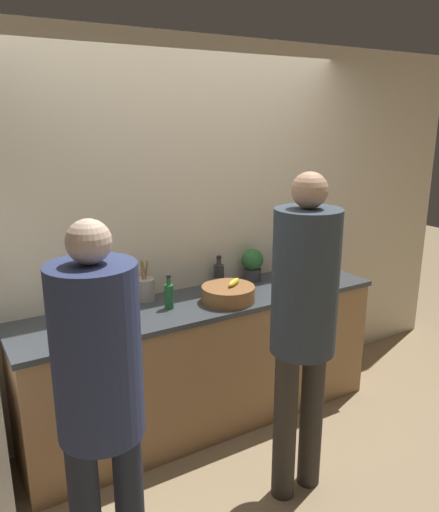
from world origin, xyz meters
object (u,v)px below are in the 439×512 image
Objects in this scene: bottle_dark at (219,274)px; potted_plant at (252,264)px; fruit_bowl at (228,294)px; utensil_crock at (145,289)px; person_center at (304,312)px; person_left at (99,388)px; cup_red at (301,276)px; bottle_green at (169,295)px; bottle_amber at (120,291)px.

bottle_dark is 0.90× the size of potted_plant.
fruit_bowl is 0.33m from bottle_dark.
utensil_crock is 0.84m from potted_plant.
person_center is at bearing -96.21° from bottle_dark.
person_left reaches higher than cup_red.
bottle_green is (0.74, 0.92, -0.04)m from person_left.
fruit_bowl is 1.57× the size of bottle_green.
potted_plant is (0.38, 0.28, 0.08)m from fruit_bowl.
fruit_bowl is at bearing -12.82° from bottle_green.
bottle_dark is 0.98× the size of bottle_green.
bottle_green is (0.24, -0.22, -0.00)m from bottle_amber.
fruit_bowl is at bearing 36.30° from person_left.
bottle_dark is 0.74m from bottle_amber.
utensil_crock is 1.18× the size of bottle_amber.
fruit_bowl is 0.70m from bottle_amber.
utensil_crock is 1.13× the size of potted_plant.
potted_plant is (0.77, 0.19, 0.04)m from bottle_green.
bottle_dark is (0.57, 0.01, 0.01)m from utensil_crock.
person_center is at bearing -65.26° from bottle_green.
person_left is 4.93× the size of fruit_bowl.
bottle_amber reaches higher than bottle_green.
person_center reaches higher than potted_plant.
bottle_amber is 0.95× the size of potted_plant.
potted_plant is (1.01, -0.03, 0.04)m from bottle_amber.
cup_red is (1.05, -0.03, -0.04)m from bottle_green.
bottle_amber is 1.32m from cup_red.
bottle_dark is at bearing 172.91° from potted_plant.
bottle_dark is (0.12, 1.06, -0.10)m from person_center.
person_left is at bearing -143.77° from potted_plant.
bottle_amber is at bearing 120.72° from person_center.
cup_red is at bearing 26.30° from person_left.
utensil_crock is (-0.46, 0.31, 0.02)m from fruit_bowl.
bottle_amber is 1.03× the size of bottle_green.
bottle_green reaches higher than bottle_dark.
person_left is 1.13m from person_center.
person_center is at bearing -110.51° from potted_plant.
person_left reaches higher than bottle_green.
person_center is at bearing -59.28° from bottle_amber.
cup_red is at bearing 4.74° from fruit_bowl.
utensil_crock is at bearing 113.43° from person_center.
person_left reaches higher than bottle_amber.
person_left is 6.39× the size of utensil_crock.
person_left is 2.00m from cup_red.
utensil_crock reaches higher than potted_plant.
potted_plant reaches higher than bottle_dark.
person_center is (1.13, 0.08, 0.06)m from person_left.
person_left is at bearing -137.45° from bottle_dark.
person_left reaches higher than utensil_crock.
bottle_amber is at bearing 153.90° from fruit_bowl.
bottle_green is (-0.39, 0.09, 0.03)m from fruit_bowl.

